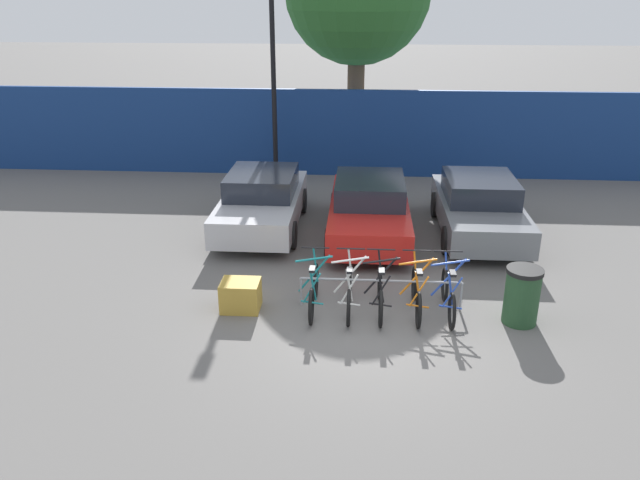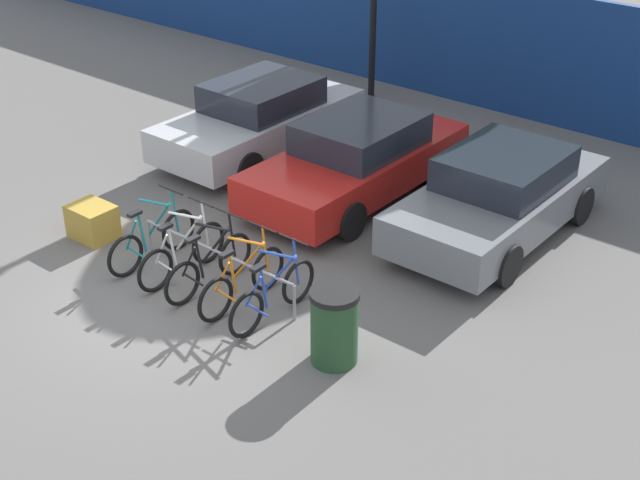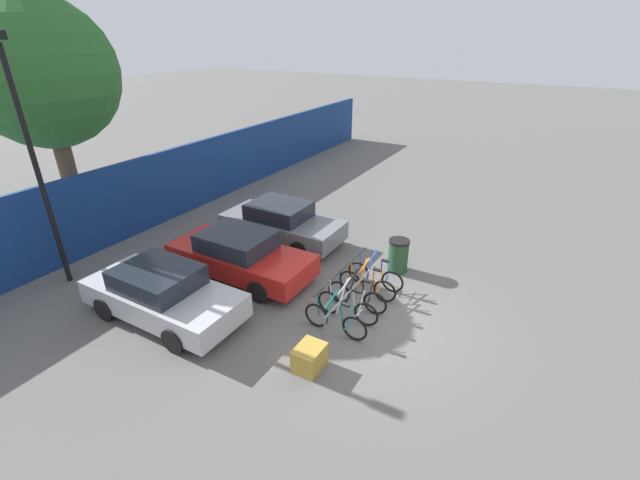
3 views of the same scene
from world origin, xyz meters
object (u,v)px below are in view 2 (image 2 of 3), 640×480
Objects in this scene: car_grey at (499,196)px; cargo_crate at (93,222)px; bike_rack at (217,256)px; bicycle_blue at (273,295)px; bicycle_black at (209,266)px; bicycle_orange at (242,281)px; car_silver at (260,118)px; bicycle_teal at (152,240)px; trash_bin at (334,326)px; car_red at (357,159)px; bicycle_white at (182,253)px.

car_grey is 6.03× the size of cargo_crate.
bicycle_blue reaches higher than bike_rack.
bicycle_black is 0.65m from bicycle_orange.
bike_rack is 4.86m from car_silver.
bicycle_teal is at bearing -173.01° from bike_rack.
bike_rack is at bearing -121.50° from car_grey.
bike_rack is 2.47m from trash_bin.
bicycle_blue is 2.44× the size of cargo_crate.
bicycle_white is at bearing -95.48° from car_red.
car_silver is at bearing 118.86° from bicycle_white.
bicycle_white is at bearing 176.73° from bicycle_black.
car_silver is at bearing 107.20° from bicycle_teal.
car_red is (1.01, 3.75, 0.31)m from bicycle_teal.
bike_rack is 1.74× the size of bicycle_blue.
bike_rack is at bearing 5.22° from cargo_crate.
car_silver and car_red have the same top height.
bicycle_black is 1.00× the size of bicycle_orange.
bicycle_black is at bearing -55.91° from car_silver.
bicycle_teal is at bearing -105.09° from car_red.
bicycle_teal is 0.40× the size of car_silver.
bike_rack is at bearing 171.40° from trash_bin.
trash_bin is at bearing -1.57° from cargo_crate.
car_grey is at bearing 64.68° from bicycle_orange.
bicycle_teal and bicycle_blue have the same top height.
bicycle_black is at bearing 177.97° from bicycle_orange.
bicycle_orange is 0.40× the size of car_grey.
bicycle_teal and bicycle_white have the same top height.
bicycle_orange is at bearing 173.00° from trash_bin.
cargo_crate is (-2.54, -0.23, -0.20)m from bike_rack.
bicycle_white and bicycle_black have the same top height.
car_silver is 4.12× the size of trash_bin.
car_red is (-0.85, 3.75, 0.31)m from bicycle_orange.
bicycle_black is at bearing 174.85° from trash_bin.
bicycle_blue is (1.22, 0.00, 0.00)m from bicycle_black.
bicycle_orange is 3.85m from car_red.
car_grey is at bearing 56.12° from bicycle_black.
bike_rack is 1.74× the size of bicycle_black.
bicycle_white is at bearing -126.11° from car_grey.
cargo_crate is (-3.19, -0.08, -0.10)m from bicycle_orange.
bicycle_black and bicycle_blue have the same top height.
bicycle_black is 0.40× the size of car_grey.
bicycle_black is 0.40× the size of car_silver.
bicycle_white is 0.56m from bicycle_black.
car_silver is (-1.58, 4.12, 0.31)m from bicycle_teal.
bicycle_white is (-0.56, -0.15, -0.10)m from bike_rack.
bicycle_blue is at bearing -2.03° from bicycle_orange.
car_silver reaches higher than bicycle_orange.
bicycle_orange reaches higher than bike_rack.
cargo_crate is at bearing -140.10° from car_grey.
bicycle_blue is 1.26m from trash_bin.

